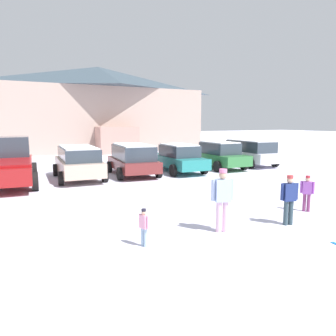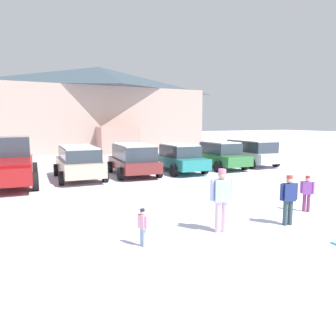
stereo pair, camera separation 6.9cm
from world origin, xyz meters
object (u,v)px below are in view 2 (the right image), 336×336
at_px(parked_maroon_van, 133,159).
at_px(skier_child_in_purple_jacket, 307,191).
at_px(parked_beige_suv, 79,161).
at_px(ski_lodge, 101,108).
at_px(skier_child_in_pink_snowsuit, 143,225).
at_px(parked_teal_hatchback, 178,158).
at_px(skier_adult_in_blue_parka, 222,197).
at_px(pickup_truck, 9,163).
at_px(parked_green_coupe, 219,155).
at_px(skier_teen_in_navy_coat, 289,197).
at_px(parked_white_suv, 251,152).

xyz_separation_m(parked_maroon_van, skier_child_in_purple_jacket, (2.33, -9.27, -0.24)).
bearing_deg(parked_maroon_van, parked_beige_suv, 176.93).
xyz_separation_m(ski_lodge, skier_child_in_pink_snowsuit, (-6.65, -27.11, -3.74)).
xyz_separation_m(parked_teal_hatchback, skier_adult_in_blue_parka, (-4.01, -9.59, 0.14)).
bearing_deg(skier_child_in_purple_jacket, ski_lodge, 88.20).
bearing_deg(pickup_truck, parked_green_coupe, -0.16).
xyz_separation_m(parked_green_coupe, skier_adult_in_blue_parka, (-6.97, -9.78, 0.11)).
height_order(ski_lodge, parked_maroon_van, ski_lodge).
relative_size(parked_maroon_van, parked_green_coupe, 0.94).
relative_size(parked_teal_hatchback, skier_child_in_pink_snowsuit, 5.26).
bearing_deg(parked_beige_suv, parked_green_coupe, 0.05).
height_order(pickup_truck, skier_teen_in_navy_coat, pickup_truck).
height_order(parked_green_coupe, pickup_truck, pickup_truck).
xyz_separation_m(parked_teal_hatchback, skier_teen_in_navy_coat, (-2.01, -9.97, -0.01)).
relative_size(parked_beige_suv, pickup_truck, 0.80).
bearing_deg(parked_white_suv, pickup_truck, -179.64).
xyz_separation_m(parked_teal_hatchback, parked_green_coupe, (2.96, 0.19, 0.02)).
bearing_deg(parked_beige_suv, parked_maroon_van, -3.07).
xyz_separation_m(parked_teal_hatchback, parked_white_suv, (5.60, 0.31, 0.09)).
height_order(skier_child_in_purple_jacket, skier_adult_in_blue_parka, skier_adult_in_blue_parka).
bearing_deg(skier_child_in_pink_snowsuit, parked_maroon_van, 70.09).
distance_m(parked_teal_hatchback, skier_adult_in_blue_parka, 10.40).
relative_size(parked_teal_hatchback, parked_white_suv, 1.04).
distance_m(parked_teal_hatchback, skier_child_in_pink_snowsuit, 11.43).
height_order(skier_adult_in_blue_parka, skier_child_in_pink_snowsuit, skier_adult_in_blue_parka).
bearing_deg(parked_maroon_van, skier_teen_in_navy_coat, -85.86).
height_order(ski_lodge, parked_teal_hatchback, ski_lodge).
bearing_deg(pickup_truck, parked_maroon_van, -1.84).
bearing_deg(skier_teen_in_navy_coat, parked_green_coupe, 63.92).
distance_m(ski_lodge, skier_child_in_purple_jacket, 27.02).
height_order(parked_green_coupe, parked_white_suv, parked_white_suv).
xyz_separation_m(ski_lodge, skier_adult_in_blue_parka, (-4.45, -27.12, -3.30)).
height_order(parked_white_suv, skier_teen_in_navy_coat, parked_white_suv).
height_order(parked_teal_hatchback, skier_child_in_pink_snowsuit, parked_teal_hatchback).
bearing_deg(skier_adult_in_blue_parka, skier_child_in_pink_snowsuit, 179.76).
relative_size(parked_maroon_van, skier_adult_in_blue_parka, 2.62).
relative_size(parked_green_coupe, skier_child_in_purple_jacket, 4.00).
xyz_separation_m(skier_child_in_purple_jacket, skier_teen_in_navy_coat, (-1.61, -0.73, 0.14)).
relative_size(parked_white_suv, skier_child_in_purple_jacket, 3.89).
distance_m(parked_teal_hatchback, parked_white_suv, 5.60).
bearing_deg(pickup_truck, skier_teen_in_navy_coat, -56.60).
relative_size(ski_lodge, skier_teen_in_navy_coat, 14.09).
bearing_deg(parked_maroon_van, parked_green_coupe, 1.62).
relative_size(ski_lodge, parked_green_coupe, 4.26).
bearing_deg(parked_green_coupe, parked_beige_suv, -179.95).
bearing_deg(pickup_truck, parked_beige_suv, -0.73).
xyz_separation_m(parked_beige_suv, parked_green_coupe, (8.54, 0.01, -0.06)).
relative_size(ski_lodge, parked_white_suv, 4.37).
xyz_separation_m(ski_lodge, skier_child_in_purple_jacket, (-0.84, -26.77, -3.59)).
relative_size(ski_lodge, skier_child_in_purple_jacket, 17.03).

